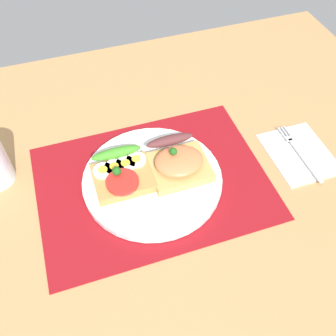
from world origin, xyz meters
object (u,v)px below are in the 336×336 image
Objects in this scene: sandwich_salmon at (178,161)px; fork at (299,151)px; napkin at (299,153)px; plate at (152,179)px; sandwich_egg_tomato at (122,173)px.

sandwich_salmon is 24.27cm from fork.
sandwich_salmon is 24.54cm from napkin.
plate is 5.79cm from sandwich_egg_tomato.
sandwich_egg_tomato is 34.74cm from napkin.
sandwich_salmon is (10.25, -0.88, 0.38)cm from sandwich_egg_tomato.
plate is 29.11cm from fork.
napkin is 0.94× the size of fork.
fork is (-0.22, 0.05, 0.46)cm from napkin.
sandwich_salmon is at bearing 172.96° from napkin.
napkin is at bearing -4.40° from plate.
sandwich_salmon reaches higher than plate.
fork is at bearing 168.32° from napkin.
sandwich_salmon is at bearing 8.20° from plate.
plate is 29.34cm from napkin.
fork is (23.94, -2.94, -2.62)cm from sandwich_salmon.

